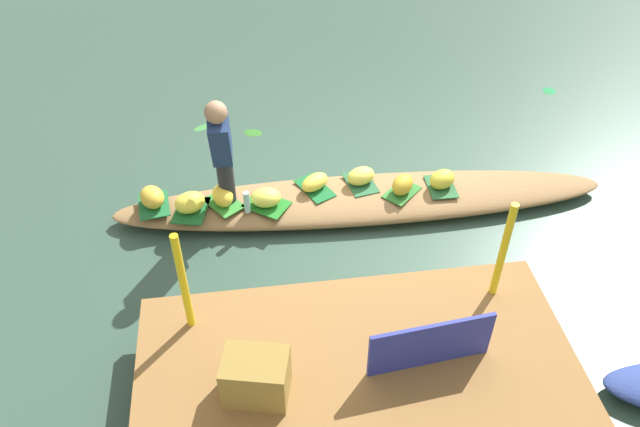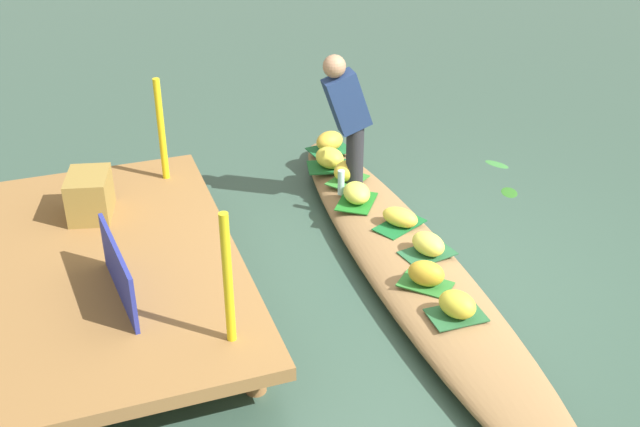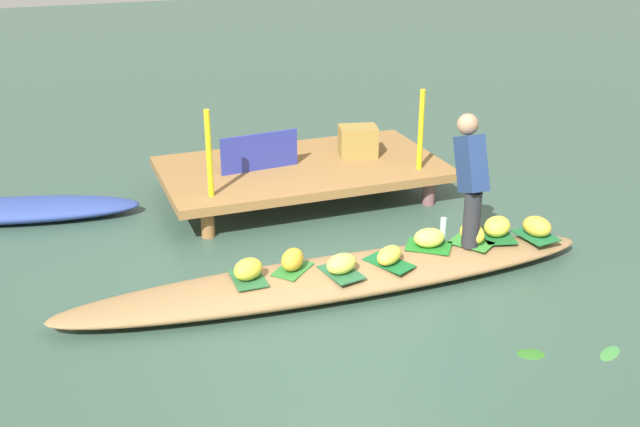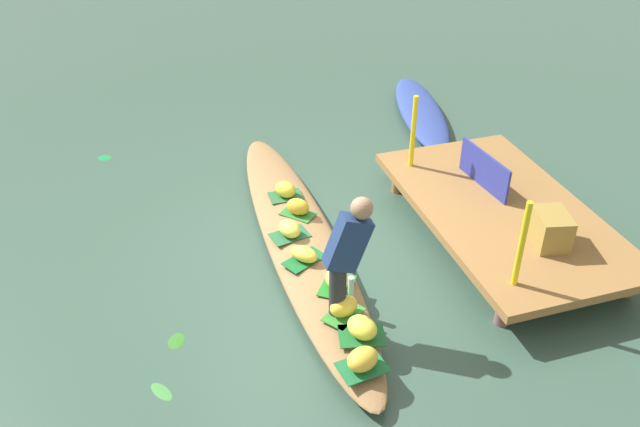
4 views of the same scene
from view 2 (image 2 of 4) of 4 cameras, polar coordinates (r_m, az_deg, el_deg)
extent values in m
plane|color=#345041|center=(6.35, 6.59, -4.78)|extent=(40.00, 40.00, 0.00)
cube|color=olive|center=(6.05, -14.64, -3.61)|extent=(3.20, 1.80, 0.10)
cylinder|color=#956336|center=(5.22, -4.71, -11.40)|extent=(0.14, 0.14, 0.30)
cylinder|color=brown|center=(7.31, -10.04, 1.24)|extent=(0.14, 0.14, 0.30)
cylinder|color=brown|center=(5.17, -20.79, -14.21)|extent=(0.14, 0.14, 0.30)
cylinder|color=#8F5D29|center=(7.28, -21.21, -0.62)|extent=(0.14, 0.14, 0.30)
ellipsoid|color=olive|center=(6.29, 6.65, -3.95)|extent=(5.01, 0.92, 0.22)
cube|color=#348531|center=(7.33, 2.00, 2.43)|extent=(0.43, 0.46, 0.01)
ellipsoid|color=yellow|center=(7.28, 2.01, 3.12)|extent=(0.25, 0.31, 0.20)
cube|color=#1B602B|center=(7.57, 0.69, 3.39)|extent=(0.39, 0.47, 0.01)
ellipsoid|color=yellow|center=(7.53, 0.70, 4.05)|extent=(0.37, 0.34, 0.20)
cube|color=#265E38|center=(6.28, 7.79, -2.87)|extent=(0.34, 0.45, 0.01)
ellipsoid|color=#EAE151|center=(6.23, 7.85, -2.21)|extent=(0.35, 0.29, 0.17)
cube|color=#1C6735|center=(7.92, 0.69, 4.62)|extent=(0.34, 0.44, 0.01)
ellipsoid|color=gold|center=(7.88, 0.69, 5.26)|extent=(0.32, 0.35, 0.19)
cube|color=#17632B|center=(6.63, 5.78, -0.83)|extent=(0.41, 0.50, 0.01)
ellipsoid|color=yellow|center=(6.60, 5.81, -0.26)|extent=(0.36, 0.34, 0.15)
cube|color=#2D742C|center=(5.92, 7.62, -5.08)|extent=(0.44, 0.44, 0.01)
ellipsoid|color=gold|center=(5.87, 7.68, -4.31)|extent=(0.32, 0.33, 0.19)
cube|color=#1F7222|center=(6.96, 2.65, 0.87)|extent=(0.51, 0.48, 0.01)
ellipsoid|color=#E5E250|center=(6.92, 2.67, 1.50)|extent=(0.31, 0.24, 0.18)
cube|color=#275E34|center=(5.64, 9.81, -7.25)|extent=(0.28, 0.39, 0.01)
ellipsoid|color=gold|center=(5.59, 9.89, -6.48)|extent=(0.34, 0.32, 0.19)
cylinder|color=#28282D|center=(7.19, 2.53, 4.24)|extent=(0.16, 0.16, 0.55)
cube|color=navy|center=(6.95, 1.95, 8.03)|extent=(0.19, 0.44, 0.58)
sphere|color=#9E7556|center=(6.80, 1.04, 10.59)|extent=(0.20, 0.20, 0.20)
cylinder|color=silver|center=(7.04, 1.53, 2.26)|extent=(0.06, 0.06, 0.23)
cube|color=navy|center=(5.49, -14.37, -4.04)|extent=(0.91, 0.12, 0.42)
cylinder|color=yellow|center=(4.83, -6.68, -4.73)|extent=(0.06, 0.06, 0.92)
cylinder|color=yellow|center=(6.92, -11.40, 5.96)|extent=(0.06, 0.06, 0.92)
cube|color=olive|center=(6.57, -16.30, 1.27)|extent=(0.50, 0.41, 0.36)
ellipsoid|color=#2E6E22|center=(7.80, 13.52, 1.51)|extent=(0.26, 0.22, 0.01)
ellipsoid|color=#3C843B|center=(8.33, 12.66, 3.51)|extent=(0.29, 0.23, 0.01)
camera|label=1|loc=(6.30, -48.87, 27.03)|focal=35.71mm
camera|label=3|loc=(8.50, 57.21, 15.39)|focal=43.32mm
camera|label=4|loc=(11.32, 2.00, 34.31)|focal=37.97mm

